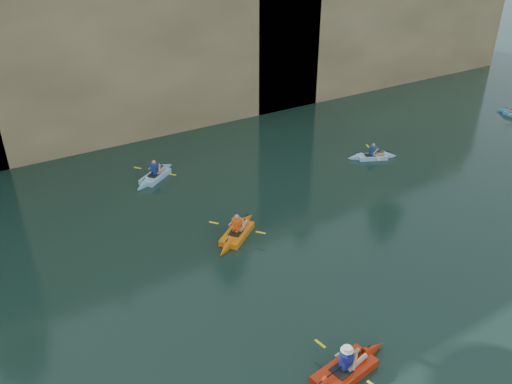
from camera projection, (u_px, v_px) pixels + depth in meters
ground at (402, 383)px, 14.28m from camera, size 160.00×160.00×0.00m
cliff at (79, 19)px, 33.71m from camera, size 70.00×16.00×12.00m
cliff_slab_center at (148, 39)px, 29.32m from camera, size 24.00×2.40×11.40m
cliff_slab_east at (389, 22)px, 39.22m from camera, size 26.00×2.40×9.84m
sea_cave_center at (59, 127)px, 27.91m from camera, size 3.50×1.00×3.20m
sea_cave_east at (267, 79)px, 34.27m from camera, size 5.00×1.00×4.50m
main_kayaker at (345, 371)px, 14.44m from camera, size 3.67×2.43×1.34m
kayaker_orange at (237, 233)px, 20.95m from camera, size 3.23×2.65×1.31m
kayaker_ltblue_near at (372, 156)px, 27.98m from camera, size 2.87×2.05×1.13m
kayaker_ltblue_mid at (155, 176)px, 25.76m from camera, size 3.18×2.56×1.28m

